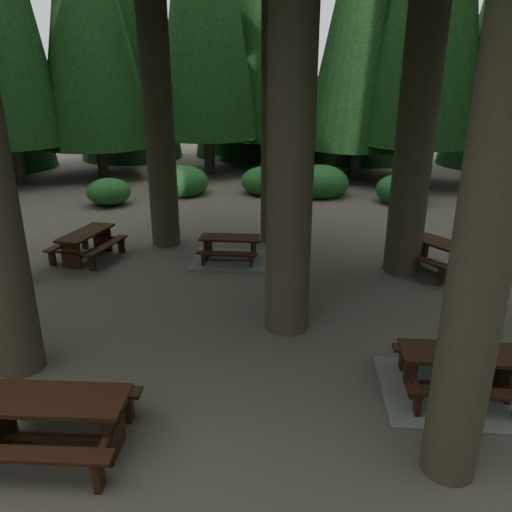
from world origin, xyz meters
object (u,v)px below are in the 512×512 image
at_px(picnic_table_b, 87,241).
at_px(picnic_table_c, 230,253).
at_px(picnic_table_d, 434,250).
at_px(picnic_table_a, 456,380).
at_px(picnic_table_e, 55,415).

relative_size(picnic_table_b, picnic_table_c, 0.81).
xyz_separation_m(picnic_table_b, picnic_table_c, (3.52, 1.44, -0.30)).
bearing_deg(picnic_table_b, picnic_table_d, -78.64).
height_order(picnic_table_b, picnic_table_d, picnic_table_d).
bearing_deg(picnic_table_b, picnic_table_c, -75.40).
xyz_separation_m(picnic_table_c, picnic_table_d, (5.00, 1.50, 0.31)).
distance_m(picnic_table_b, picnic_table_d, 9.01).
bearing_deg(picnic_table_a, picnic_table_c, 127.88).
relative_size(picnic_table_a, picnic_table_b, 1.41).
bearing_deg(picnic_table_e, picnic_table_a, 14.90).
bearing_deg(picnic_table_b, picnic_table_a, -111.91).
xyz_separation_m(picnic_table_a, picnic_table_c, (-5.86, 3.82, -0.05)).
bearing_deg(picnic_table_e, picnic_table_d, 45.07).
bearing_deg(picnic_table_a, picnic_table_d, 80.16).
distance_m(picnic_table_a, picnic_table_b, 9.68).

